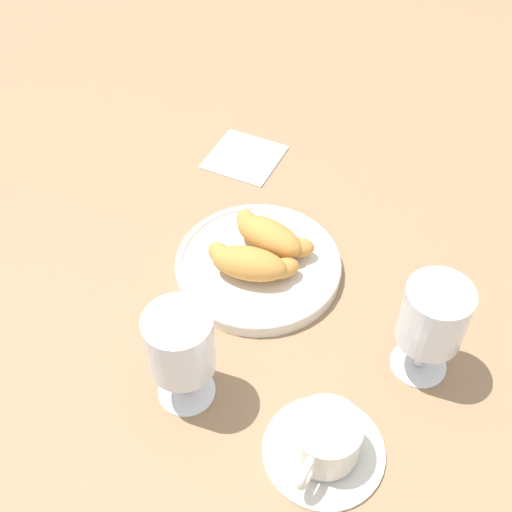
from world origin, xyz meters
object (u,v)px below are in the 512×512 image
(pastry_plate, at_px, (256,265))
(folded_napkin, at_px, (243,157))
(coffee_cup_near, at_px, (322,442))
(juice_glass_left, at_px, (431,318))
(juice_glass_right, at_px, (178,346))
(croissant_small, at_px, (266,236))
(croissant_large, at_px, (248,263))

(pastry_plate, relative_size, folded_napkin, 2.06)
(coffee_cup_near, xyz_separation_m, juice_glass_left, (0.12, 0.12, 0.07))
(juice_glass_right, bearing_deg, folded_napkin, 83.32)
(croissant_small, bearing_deg, pastry_plate, -114.82)
(pastry_plate, relative_size, croissant_large, 1.70)
(coffee_cup_near, height_order, juice_glass_right, juice_glass_right)
(croissant_small, xyz_separation_m, juice_glass_right, (-0.09, -0.22, 0.05))
(juice_glass_left, height_order, folded_napkin, juice_glass_left)
(juice_glass_right, bearing_deg, coffee_cup_near, -24.84)
(croissant_small, bearing_deg, juice_glass_left, -43.13)
(croissant_large, distance_m, croissant_small, 0.06)
(pastry_plate, distance_m, croissant_small, 0.04)
(croissant_large, xyz_separation_m, juice_glass_left, (0.21, -0.12, 0.05))
(juice_glass_left, xyz_separation_m, juice_glass_right, (-0.28, -0.05, -0.00))
(croissant_small, height_order, coffee_cup_near, croissant_small)
(pastry_plate, bearing_deg, juice_glass_left, -36.38)
(pastry_plate, distance_m, coffee_cup_near, 0.28)
(pastry_plate, relative_size, croissant_small, 1.90)
(juice_glass_left, bearing_deg, juice_glass_right, -170.78)
(coffee_cup_near, bearing_deg, croissant_small, 102.64)
(croissant_large, height_order, coffee_cup_near, croissant_large)
(croissant_small, xyz_separation_m, coffee_cup_near, (0.07, -0.29, -0.01))
(pastry_plate, bearing_deg, coffee_cup_near, -73.50)
(pastry_plate, distance_m, juice_glass_left, 0.26)
(croissant_large, relative_size, juice_glass_left, 0.96)
(croissant_small, distance_m, juice_glass_left, 0.26)
(coffee_cup_near, xyz_separation_m, juice_glass_right, (-0.16, 0.07, 0.07))
(croissant_large, distance_m, juice_glass_left, 0.25)
(pastry_plate, xyz_separation_m, croissant_small, (0.01, 0.03, 0.03))
(juice_glass_left, bearing_deg, coffee_cup_near, -135.59)
(coffee_cup_near, height_order, juice_glass_left, juice_glass_left)
(croissant_small, relative_size, juice_glass_left, 0.86)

